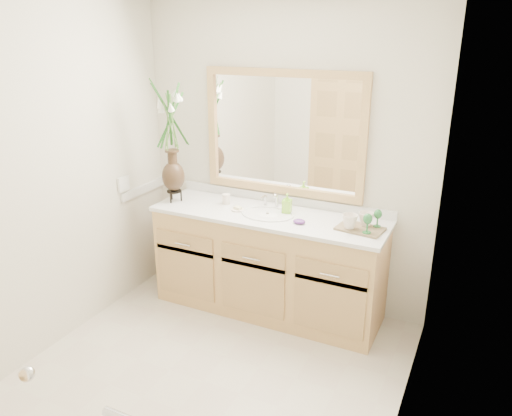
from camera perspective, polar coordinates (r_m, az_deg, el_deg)
The scene contains 19 objects.
floor at distance 3.46m, azimuth -6.05°, elevation -19.10°, with size 2.60×2.60×0.00m, color beige.
wall_back at distance 3.97m, azimuth 3.20°, elevation 5.66°, with size 2.40×0.02×2.40m, color beige.
wall_left at distance 3.63m, azimuth -23.12°, elevation 2.73°, with size 0.02×2.60×2.40m, color beige.
wall_right at distance 2.48m, azimuth 17.35°, elevation -4.16°, with size 0.02×2.60×2.40m, color beige.
vanity at distance 4.00m, azimuth 1.39°, elevation -6.42°, with size 1.80×0.55×0.80m.
counter at distance 3.84m, azimuth 1.44°, elevation -0.85°, with size 1.84×0.57×0.03m, color silver.
sink at distance 3.84m, azimuth 1.33°, elevation -1.48°, with size 0.38×0.34×0.23m.
mirror at distance 3.91m, azimuth 3.13°, elevation 8.51°, with size 1.32×0.04×0.97m.
switch_plate at distance 4.20m, azimuth -14.91°, elevation 2.68°, with size 0.02×0.12×0.12m, color white.
flower_vase at distance 4.01m, azimuth -9.74°, elevation 8.99°, with size 0.22×0.22×0.89m.
tumbler at distance 4.04m, azimuth -3.43°, elevation 1.03°, with size 0.06×0.06×0.08m, color silver.
soap_dish at distance 3.90m, azimuth -2.09°, elevation -0.15°, with size 0.10×0.10×0.03m.
soap_bottle at distance 3.84m, azimuth 3.57°, elevation 0.46°, with size 0.06×0.06×0.14m, color #8EE034.
purple_dish at distance 3.65m, azimuth 4.96°, elevation -1.54°, with size 0.09×0.07×0.03m, color #582777.
tray at distance 3.60m, azimuth 11.81°, elevation -2.34°, with size 0.32×0.21×0.02m, color brown.
mug_left at distance 3.55m, azimuth 10.65°, elevation -1.45°, with size 0.11×0.10×0.11m, color silver.
mug_right at distance 3.63m, azimuth 12.46°, elevation -1.18°, with size 0.11×0.10×0.11m, color silver.
goblet_front at distance 3.48m, azimuth 12.65°, elevation -1.34°, with size 0.06×0.06×0.14m.
goblet_back at distance 3.61m, azimuth 13.76°, elevation -0.79°, with size 0.06×0.06×0.13m.
Camera 1 is at (1.47, -2.26, 2.17)m, focal length 35.00 mm.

